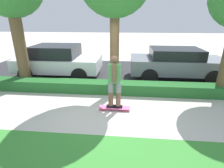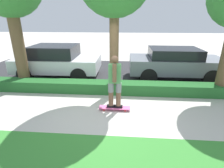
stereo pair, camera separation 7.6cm
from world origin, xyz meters
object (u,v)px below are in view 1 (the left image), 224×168
Objects in this scene: skater_person at (115,81)px; parked_car_front at (59,60)px; parked_car_middle at (176,63)px; skateboard at (114,108)px.

parked_car_front is (-2.88, 3.08, -0.16)m from skater_person.
skateboard is at bearing -129.03° from parked_car_middle.
parked_car_front is at bearing 133.06° from skateboard.
parked_car_front reaches higher than skateboard.
parked_car_front is at bearing 133.06° from skater_person.
parked_car_front is (-2.88, 3.08, 0.70)m from skateboard.
skater_person is 0.39× the size of parked_car_middle.
skater_person is 0.41× the size of parked_car_front.
skateboard is 4.05m from parked_car_middle.
parked_car_middle is (5.38, 0.03, -0.01)m from parked_car_front.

